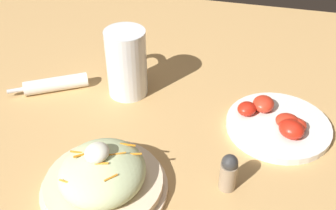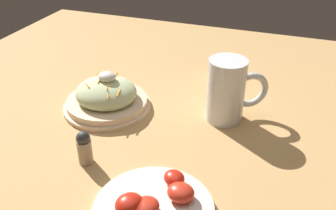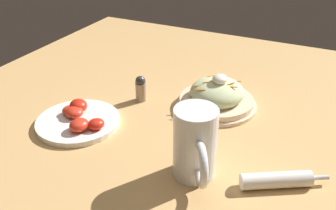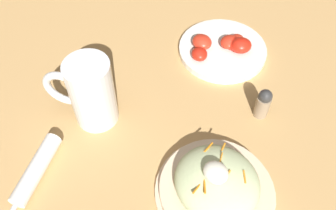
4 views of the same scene
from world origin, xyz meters
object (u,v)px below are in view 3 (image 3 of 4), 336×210
salad_plate (217,96)px  salt_shaker (141,88)px  napkin_roll (277,180)px  beer_mug (195,147)px  tomato_plate (78,119)px

salad_plate → salt_shaker: 0.21m
salad_plate → napkin_roll: 0.33m
salad_plate → beer_mug: 0.30m
salad_plate → salt_shaker: (0.06, -0.20, 0.01)m
salt_shaker → tomato_plate: bearing=-24.3°
salad_plate → salt_shaker: salad_plate is taller
salt_shaker → salad_plate: bearing=105.8°
tomato_plate → salt_shaker: salt_shaker is taller
salad_plate → napkin_roll: size_ratio=1.33×
salad_plate → napkin_roll: (0.25, 0.22, -0.02)m
napkin_roll → salt_shaker: salt_shaker is taller
tomato_plate → salt_shaker: bearing=155.7°
beer_mug → tomato_plate: size_ratio=0.73×
salad_plate → tomato_plate: 0.37m
salad_plate → tomato_plate: size_ratio=1.04×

